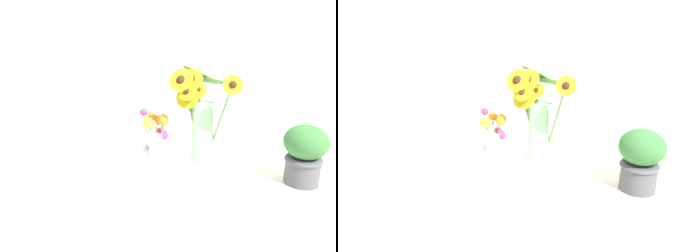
{
  "view_description": "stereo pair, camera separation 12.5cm",
  "coord_description": "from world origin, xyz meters",
  "views": [
    {
      "loc": [
        0.46,
        -1.03,
        0.51
      ],
      "look_at": [
        0.01,
        0.07,
        0.13
      ],
      "focal_mm": 35.0,
      "sensor_mm": 36.0,
      "label": 1
    },
    {
      "loc": [
        0.57,
        -0.97,
        0.51
      ],
      "look_at": [
        0.01,
        0.07,
        0.13
      ],
      "focal_mm": 35.0,
      "sensor_mm": 36.0,
      "label": 2
    }
  ],
  "objects": [
    {
      "name": "serving_tray",
      "position": [
        0.01,
        0.07,
        0.01
      ],
      "size": [
        0.51,
        0.51,
        0.02
      ],
      "color": "white",
      "rests_on": "ground_plane"
    },
    {
      "name": "vase_small_center",
      "position": [
        -0.02,
        0.04,
        0.09
      ],
      "size": [
        0.1,
        0.09,
        0.17
      ],
      "color": "white",
      "rests_on": "serving_tray"
    },
    {
      "name": "potted_plant",
      "position": [
        0.5,
        0.05,
        0.11
      ],
      "size": [
        0.14,
        0.14,
        0.2
      ],
      "color": "#4C4C51",
      "rests_on": "ground_plane"
    },
    {
      "name": "ground_plane",
      "position": [
        0.0,
        0.0,
        0.0
      ],
      "size": [
        6.0,
        6.0,
        0.0
      ],
      "primitive_type": "plane",
      "color": "silver"
    },
    {
      "name": "vase_bulb_right",
      "position": [
        -0.09,
        0.13,
        0.08
      ],
      "size": [
        0.1,
        0.09,
        0.16
      ],
      "color": "white",
      "rests_on": "serving_tray"
    },
    {
      "name": "mason_jar_sunflowers",
      "position": [
        0.14,
        0.08,
        0.18
      ],
      "size": [
        0.28,
        0.23,
        0.36
      ],
      "color": "#99CC9E",
      "rests_on": "serving_tray"
    }
  ]
}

